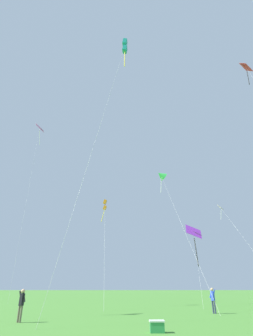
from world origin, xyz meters
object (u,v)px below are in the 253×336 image
kite_teal_box (125,47)px  person_far_back (21,302)px  kite_yellow_diamond (224,213)px  person_in_blue_jacket (213,298)px  kite_green_small (161,175)px  kite_orange_box (105,206)px  kite_red_high (249,74)px  picnic_cooler (157,326)px  kite_purple_streamer (195,239)px  kite_pink_low (39,134)px

kite_teal_box → person_far_back: (-5.34, -5.04, -24.10)m
kite_yellow_diamond → person_in_blue_jacket: bearing=-116.5°
person_far_back → kite_yellow_diamond: bearing=45.8°
kite_green_small → person_in_blue_jacket: (1.80, -9.19, -13.12)m
kite_orange_box → kite_green_small: kite_green_small is taller
kite_red_high → picnic_cooler: size_ratio=48.50×
person_in_blue_jacket → kite_yellow_diamond: bearing=63.5°
kite_green_small → person_in_blue_jacket: kite_green_small is taller
kite_red_high → person_in_blue_jacket: bearing=-149.8°
kite_red_high → kite_green_small: size_ratio=1.96×
kite_yellow_diamond → kite_teal_box: 24.08m
kite_yellow_diamond → kite_purple_streamer: kite_yellow_diamond is taller
kite_purple_streamer → kite_green_small: size_ratio=0.59×
kite_red_high → kite_pink_low: bearing=155.1°
kite_purple_streamer → person_in_blue_jacket: 13.16m
kite_yellow_diamond → kite_pink_low: (-28.58, 6.43, 16.04)m
kite_yellow_diamond → kite_teal_box: kite_teal_box is taller
kite_purple_streamer → picnic_cooler: kite_purple_streamer is taller
kite_purple_streamer → person_in_blue_jacket: kite_purple_streamer is taller
kite_teal_box → kite_green_small: kite_teal_box is taller
kite_teal_box → kite_orange_box: 17.31m
picnic_cooler → kite_yellow_diamond: bearing=62.2°
kite_orange_box → person_in_blue_jacket: (8.43, -8.17, -8.99)m
kite_red_high → picnic_cooler: kite_red_high is taller
kite_teal_box → kite_orange_box: (-2.18, 8.21, -15.08)m
kite_green_small → person_in_blue_jacket: size_ratio=9.16×
kite_pink_low → picnic_cooler: bearing=-60.0°
kite_pink_low → person_far_back: 37.64m
kite_orange_box → person_in_blue_jacket: 14.79m
person_in_blue_jacket → kite_orange_box: bearing=135.9°
kite_purple_streamer → kite_pink_low: bearing=159.4°
kite_red_high → kite_green_small: kite_red_high is taller
kite_red_high → person_in_blue_jacket: 28.37m
kite_yellow_diamond → kite_pink_low: 33.40m
kite_orange_box → kite_purple_streamer: size_ratio=1.22×
kite_yellow_diamond → person_far_back: size_ratio=7.67×
kite_yellow_diamond → person_in_blue_jacket: (-6.99, -14.04, -9.71)m
kite_orange_box → kite_pink_low: 24.60m
kite_red_high → kite_purple_streamer: kite_red_high is taller
kite_pink_low → kite_teal_box: bearing=-53.2°
kite_teal_box → kite_red_high: bearing=19.8°
kite_pink_low → person_in_blue_jacket: 39.34m
kite_yellow_diamond → kite_teal_box: (-13.24, -14.08, 14.36)m
kite_teal_box → kite_green_small: (4.46, 9.23, -10.95)m
person_in_blue_jacket → kite_red_high: bearing=30.2°
kite_teal_box → person_in_blue_jacket: bearing=0.4°
kite_red_high → kite_pink_low: size_ratio=1.00×
kite_purple_streamer → person_in_blue_jacket: (-2.10, -11.57, -5.90)m
person_in_blue_jacket → picnic_cooler: 9.80m
kite_red_high → picnic_cooler: bearing=-136.1°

